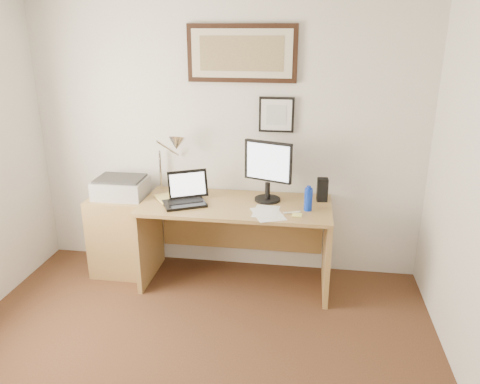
% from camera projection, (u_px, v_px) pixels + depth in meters
% --- Properties ---
extents(wall_back, '(3.50, 0.02, 2.50)m').
position_uv_depth(wall_back, '(225.00, 135.00, 4.14)').
color(wall_back, silver).
rests_on(wall_back, ground).
extents(side_cabinet, '(0.50, 0.40, 0.73)m').
position_uv_depth(side_cabinet, '(121.00, 235.00, 4.26)').
color(side_cabinet, olive).
rests_on(side_cabinet, floor).
extents(water_bottle, '(0.07, 0.07, 0.19)m').
position_uv_depth(water_bottle, '(308.00, 199.00, 3.77)').
color(water_bottle, '#0E30B8').
rests_on(water_bottle, desk).
extents(bottle_cap, '(0.03, 0.03, 0.02)m').
position_uv_depth(bottle_cap, '(309.00, 187.00, 3.73)').
color(bottle_cap, '#0E30B8').
rests_on(bottle_cap, water_bottle).
extents(speaker, '(0.10, 0.09, 0.20)m').
position_uv_depth(speaker, '(322.00, 190.00, 3.97)').
color(speaker, black).
rests_on(speaker, desk).
extents(paper_sheet_a, '(0.32, 0.37, 0.00)m').
position_uv_depth(paper_sheet_a, '(268.00, 214.00, 3.72)').
color(paper_sheet_a, silver).
rests_on(paper_sheet_a, desk).
extents(paper_sheet_b, '(0.21, 0.29, 0.00)m').
position_uv_depth(paper_sheet_b, '(266.00, 211.00, 3.76)').
color(paper_sheet_b, silver).
rests_on(paper_sheet_b, desk).
extents(sticky_pad, '(0.08, 0.08, 0.01)m').
position_uv_depth(sticky_pad, '(297.00, 215.00, 3.69)').
color(sticky_pad, '#EEEE70').
rests_on(sticky_pad, desk).
extents(marker_pen, '(0.14, 0.06, 0.02)m').
position_uv_depth(marker_pen, '(292.00, 213.00, 3.73)').
color(marker_pen, silver).
rests_on(marker_pen, desk).
extents(book, '(0.30, 0.31, 0.02)m').
position_uv_depth(book, '(158.00, 200.00, 3.99)').
color(book, '#DEC968').
rests_on(book, desk).
extents(desk, '(1.60, 0.70, 0.75)m').
position_uv_depth(desk, '(237.00, 225.00, 4.10)').
color(desk, olive).
rests_on(desk, floor).
extents(laptop, '(0.41, 0.43, 0.26)m').
position_uv_depth(laptop, '(186.00, 197.00, 3.94)').
color(laptop, black).
rests_on(laptop, desk).
extents(lcd_monitor, '(0.41, 0.22, 0.52)m').
position_uv_depth(lcd_monitor, '(268.00, 168.00, 3.91)').
color(lcd_monitor, black).
rests_on(lcd_monitor, desk).
extents(printer, '(0.44, 0.34, 0.18)m').
position_uv_depth(printer, '(121.00, 187.00, 4.13)').
color(printer, '#A5A4A7').
rests_on(printer, side_cabinet).
extents(desk_lamp, '(0.29, 0.27, 0.53)m').
position_uv_depth(desk_lamp, '(175.00, 146.00, 4.04)').
color(desk_lamp, white).
rests_on(desk_lamp, desk).
extents(picture_large, '(0.92, 0.04, 0.47)m').
position_uv_depth(picture_large, '(242.00, 53.00, 3.86)').
color(picture_large, black).
rests_on(picture_large, wall_back).
extents(picture_small, '(0.30, 0.03, 0.30)m').
position_uv_depth(picture_small, '(276.00, 115.00, 3.98)').
color(picture_small, black).
rests_on(picture_small, wall_back).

